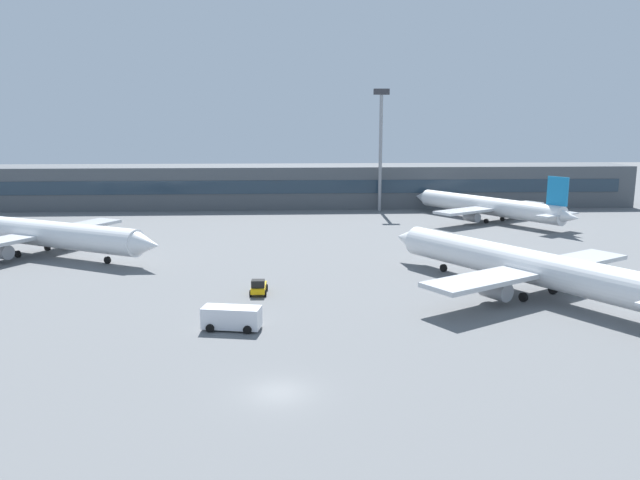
% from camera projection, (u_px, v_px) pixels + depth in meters
% --- Properties ---
extents(ground_plane, '(400.00, 400.00, 0.00)m').
position_uv_depth(ground_plane, '(282.00, 262.00, 81.66)').
color(ground_plane, slate).
extents(terminal_building, '(152.63, 12.13, 9.00)m').
position_uv_depth(terminal_building, '(284.00, 186.00, 135.05)').
color(terminal_building, '#4C5156').
rests_on(terminal_building, ground_plane).
extents(airplane_near, '(26.99, 37.04, 10.23)m').
position_uv_depth(airplane_near, '(523.00, 265.00, 66.46)').
color(airplane_near, white).
rests_on(airplane_near, ground_plane).
extents(airplane_mid, '(37.73, 27.39, 10.23)m').
position_uv_depth(airplane_mid, '(42.00, 234.00, 85.42)').
color(airplane_mid, white).
rests_on(airplane_mid, ground_plane).
extents(airplane_far, '(24.63, 33.72, 9.42)m').
position_uv_depth(airplane_far, '(486.00, 206.00, 115.47)').
color(airplane_far, white).
rests_on(airplane_far, ground_plane).
extents(baggage_tug_yellow, '(1.90, 3.64, 1.75)m').
position_uv_depth(baggage_tug_yellow, '(259.00, 287.00, 66.51)').
color(baggage_tug_yellow, '#F2B20C').
rests_on(baggage_tug_yellow, ground_plane).
extents(service_van_white, '(5.48, 3.05, 2.08)m').
position_uv_depth(service_van_white, '(231.00, 317.00, 55.13)').
color(service_van_white, white).
rests_on(service_van_white, ground_plane).
extents(floodlight_tower_west, '(3.20, 0.80, 25.05)m').
position_uv_depth(floodlight_tower_west, '(381.00, 141.00, 126.56)').
color(floodlight_tower_west, gray).
rests_on(floodlight_tower_west, ground_plane).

